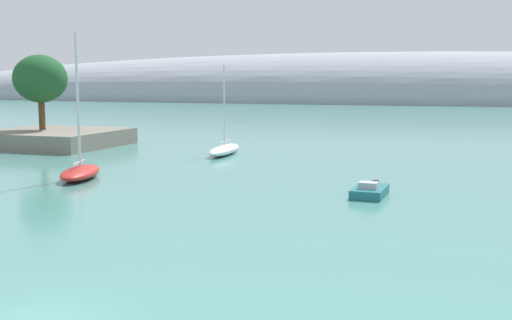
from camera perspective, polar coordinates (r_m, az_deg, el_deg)
The scene contains 6 objects.
shore_outcrop at distance 69.96m, azimuth -18.38°, elevation 1.94°, with size 13.45×12.62×1.75m, color gray.
tree_clump_shore at distance 70.71m, azimuth -19.51°, elevation 7.15°, with size 5.75×5.75×8.15m.
distant_ridge at distance 213.79m, azimuth 9.02°, elevation 5.39°, with size 396.37×55.97×33.73m, color #999EA8.
sailboat_red_near_shore at distance 46.02m, azimuth -16.10°, elevation -0.98°, with size 4.23×6.63×10.46m.
sailboat_white_mid_mooring at distance 58.90m, azimuth -2.97°, elevation 1.01°, with size 2.56×8.01×8.59m.
motorboat_teal_alongside_breakwater at distance 38.27m, azimuth 10.58°, elevation -2.85°, with size 1.99×4.06×0.96m.
Camera 1 is at (11.62, -13.82, 7.03)m, focal length 42.81 mm.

